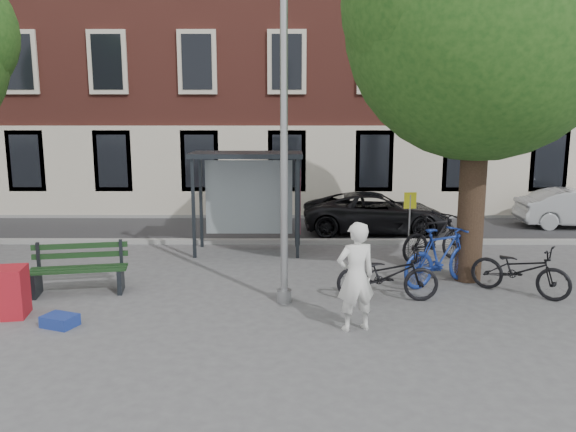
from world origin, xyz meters
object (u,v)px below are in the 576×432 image
(lamppost, at_px, (284,158))
(bike_c, at_px, (520,270))
(bus_shelter, at_px, (262,179))
(bike_b, at_px, (442,256))
(car_dark, at_px, (376,213))
(notice_sign, at_px, (410,213))
(painter, at_px, (356,277))
(bike_d, at_px, (435,237))
(bike_a, at_px, (387,275))
(bench, at_px, (79,271))

(lamppost, bearing_deg, bike_c, 5.86)
(lamppost, height_order, bus_shelter, lamppost)
(bike_b, distance_m, car_dark, 5.45)
(bike_b, xyz_separation_m, notice_sign, (-0.31, 1.84, 0.60))
(painter, height_order, bike_d, painter)
(notice_sign, bearing_deg, bike_b, -84.82)
(lamppost, relative_size, bike_c, 3.13)
(lamppost, relative_size, car_dark, 1.38)
(lamppost, xyz_separation_m, bike_a, (2.00, 0.11, -2.27))
(bike_a, height_order, bike_d, bike_d)
(lamppost, xyz_separation_m, bus_shelter, (-0.61, 4.11, -0.87))
(lamppost, distance_m, notice_sign, 4.49)
(bike_a, distance_m, bike_c, 2.74)
(bike_a, relative_size, notice_sign, 1.13)
(car_dark, distance_m, notice_sign, 3.64)
(bike_d, height_order, notice_sign, notice_sign)
(bike_a, bearing_deg, bus_shelter, 35.70)
(notice_sign, bearing_deg, painter, -116.79)
(bench, relative_size, bike_d, 0.98)
(lamppost, xyz_separation_m, painter, (1.20, -1.42, -1.86))
(painter, bearing_deg, bike_a, -135.27)
(bike_c, xyz_separation_m, notice_sign, (-1.71, 2.47, 0.71))
(bike_a, height_order, bike_c, bike_a)
(painter, xyz_separation_m, car_dark, (1.54, 7.96, -0.31))
(bench, relative_size, bike_c, 1.01)
(bench, bearing_deg, bike_c, -11.10)
(notice_sign, bearing_deg, bench, -165.98)
(bus_shelter, relative_size, notice_sign, 1.64)
(bike_d, distance_m, car_dark, 3.59)
(bench, relative_size, notice_sign, 1.13)
(painter, bearing_deg, bench, -38.05)
(bus_shelter, bearing_deg, bike_b, -37.30)
(bus_shelter, xyz_separation_m, notice_sign, (3.61, -1.15, -0.70))
(lamppost, height_order, notice_sign, lamppost)
(bike_c, height_order, notice_sign, notice_sign)
(bench, bearing_deg, lamppost, -18.34)
(bike_b, relative_size, car_dark, 0.47)
(bench, xyz_separation_m, bike_c, (8.87, -0.08, 0.07))
(lamppost, distance_m, painter, 2.63)
(bus_shelter, xyz_separation_m, bench, (-3.55, -3.54, -1.47))
(bike_d, bearing_deg, notice_sign, 73.54)
(bus_shelter, distance_m, notice_sign, 3.85)
(bus_shelter, distance_m, bench, 5.22)
(bike_a, bearing_deg, notice_sign, -16.86)
(lamppost, height_order, bike_b, lamppost)
(bike_c, height_order, bike_d, bike_d)
(bike_c, bearing_deg, bus_shelter, 93.80)
(bike_a, bearing_deg, bike_b, -50.00)
(notice_sign, bearing_deg, bike_c, -59.69)
(bus_shelter, xyz_separation_m, car_dark, (3.34, 2.43, -1.30))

